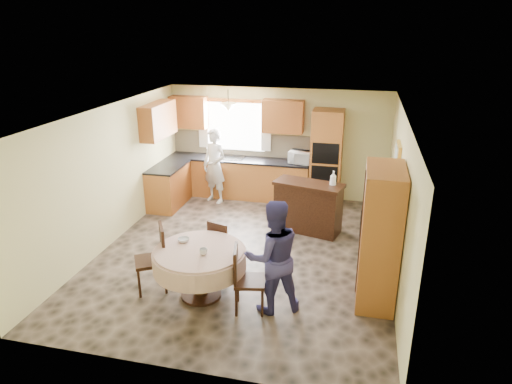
{
  "coord_description": "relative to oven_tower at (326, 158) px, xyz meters",
  "views": [
    {
      "loc": [
        1.84,
        -6.99,
        3.85
      ],
      "look_at": [
        0.13,
        0.3,
        1.05
      ],
      "focal_mm": 32.0,
      "sensor_mm": 36.0,
      "label": 1
    }
  ],
  "objects": [
    {
      "name": "wall_left",
      "position": [
        -3.65,
        -2.69,
        0.19
      ],
      "size": [
        0.02,
        6.0,
        2.5
      ],
      "primitive_type": "cube",
      "color": "#D2CC87",
      "rests_on": "floor"
    },
    {
      "name": "wall_back",
      "position": [
        -1.15,
        0.31,
        0.19
      ],
      "size": [
        5.0,
        0.02,
        2.5
      ],
      "primitive_type": "cube",
      "color": "#D2CC87",
      "rests_on": "floor"
    },
    {
      "name": "floor",
      "position": [
        -1.15,
        -2.69,
        -1.06
      ],
      "size": [
        5.0,
        6.0,
        0.01
      ],
      "primitive_type": "cube",
      "color": "#705C4E",
      "rests_on": "ground"
    },
    {
      "name": "oven_lower",
      "position": [
        0.0,
        -0.31,
        -0.31
      ],
      "size": [
        0.56,
        0.01,
        0.45
      ],
      "primitive_type": "cube",
      "color": "black",
      "rests_on": "oven_tower"
    },
    {
      "name": "curtain_right",
      "position": [
        -1.4,
        0.24,
        0.59
      ],
      "size": [
        0.22,
        0.02,
        1.15
      ],
      "primitive_type": "cube",
      "color": "white",
      "rests_on": "wall_back"
    },
    {
      "name": "sideboard",
      "position": [
        -0.19,
        -1.52,
        -0.59
      ],
      "size": [
        1.4,
        0.84,
        0.93
      ],
      "primitive_type": "cube",
      "rotation": [
        0.0,
        0.0,
        -0.25
      ],
      "color": "#361C0E",
      "rests_on": "floor"
    },
    {
      "name": "pendant",
      "position": [
        -2.15,
        -0.19,
        1.06
      ],
      "size": [
        0.36,
        0.36,
        0.18
      ],
      "primitive_type": "cone",
      "rotation": [
        3.14,
        0.0,
        0.0
      ],
      "color": "beige",
      "rests_on": "ceiling"
    },
    {
      "name": "wall_front",
      "position": [
        -1.15,
        -5.69,
        0.19
      ],
      "size": [
        5.0,
        0.02,
        2.5
      ],
      "primitive_type": "cube",
      "color": "#D2CC87",
      "rests_on": "floor"
    },
    {
      "name": "chair_right",
      "position": [
        -0.74,
        -4.33,
        -0.52
      ],
      "size": [
        0.5,
        0.5,
        0.97
      ],
      "rotation": [
        0.0,
        0.0,
        1.77
      ],
      "color": "#361C0E",
      "rests_on": "floor"
    },
    {
      "name": "wall_cab_side",
      "position": [
        -3.48,
        -0.89,
        0.85
      ],
      "size": [
        0.33,
        1.2,
        0.72
      ],
      "primitive_type": "cube",
      "color": "#A35928",
      "rests_on": "wall_left"
    },
    {
      "name": "bowl_table",
      "position": [
        -1.76,
        -3.97,
        -0.26
      ],
      "size": [
        0.22,
        0.22,
        0.05
      ],
      "primitive_type": "imported",
      "rotation": [
        0.0,
        0.0,
        0.31
      ],
      "color": "#B2B2B2",
      "rests_on": "dining_table"
    },
    {
      "name": "person_sink",
      "position": [
        -2.43,
        -0.43,
        -0.22
      ],
      "size": [
        0.73,
        0.62,
        1.68
      ],
      "primitive_type": "imported",
      "rotation": [
        0.0,
        0.0,
        -0.42
      ],
      "color": "silver",
      "rests_on": "floor"
    },
    {
      "name": "bottle_sideboard",
      "position": [
        0.26,
        -1.52,
        0.04
      ],
      "size": [
        0.16,
        0.16,
        0.33
      ],
      "primitive_type": "imported",
      "rotation": [
        0.0,
        0.0,
        0.32
      ],
      "color": "silver",
      "rests_on": "sideboard"
    },
    {
      "name": "oven_tower",
      "position": [
        0.0,
        0.0,
        0.0
      ],
      "size": [
        0.66,
        0.62,
        2.12
      ],
      "primitive_type": "cube",
      "color": "orange",
      "rests_on": "floor"
    },
    {
      "name": "microwave",
      "position": [
        -0.55,
        -0.04,
        -0.0
      ],
      "size": [
        0.56,
        0.43,
        0.28
      ],
      "primitive_type": "imported",
      "rotation": [
        0.0,
        0.0,
        -0.2
      ],
      "color": "silver",
      "rests_on": "counter_back"
    },
    {
      "name": "base_cab_back",
      "position": [
        -2.0,
        0.01,
        -0.62
      ],
      "size": [
        3.3,
        0.6,
        0.88
      ],
      "primitive_type": "cube",
      "color": "orange",
      "rests_on": "floor"
    },
    {
      "name": "wall_cab_left",
      "position": [
        -3.2,
        0.15,
        0.85
      ],
      "size": [
        0.85,
        0.33,
        0.72
      ],
      "primitive_type": "cube",
      "color": "#A35928",
      "rests_on": "wall_back"
    },
    {
      "name": "person_dining",
      "position": [
        -0.35,
        -4.22,
        -0.23
      ],
      "size": [
        1.0,
        0.92,
        1.66
      ],
      "primitive_type": "imported",
      "rotation": [
        0.0,
        0.0,
        3.61
      ],
      "color": "navy",
      "rests_on": "floor"
    },
    {
      "name": "wall_right",
      "position": [
        1.35,
        -2.69,
        0.19
      ],
      "size": [
        0.02,
        6.0,
        2.5
      ],
      "primitive_type": "cube",
      "color": "#D2CC87",
      "rests_on": "floor"
    },
    {
      "name": "counter_back",
      "position": [
        -2.0,
        0.01,
        -0.16
      ],
      "size": [
        3.3,
        0.64,
        0.04
      ],
      "primitive_type": "cube",
      "color": "black",
      "rests_on": "base_cab_back"
    },
    {
      "name": "curtain_left",
      "position": [
        -2.9,
        0.24,
        0.59
      ],
      "size": [
        0.22,
        0.02,
        1.15
      ],
      "primitive_type": "cube",
      "color": "white",
      "rests_on": "wall_back"
    },
    {
      "name": "dining_table",
      "position": [
        -1.45,
        -4.16,
        -0.46
      ],
      "size": [
        1.36,
        1.36,
        0.77
      ],
      "color": "#361C0E",
      "rests_on": "floor"
    },
    {
      "name": "ceiling",
      "position": [
        -1.15,
        -2.69,
        1.44
      ],
      "size": [
        5.0,
        6.0,
        0.01
      ],
      "primitive_type": "cube",
      "color": "white",
      "rests_on": "wall_back"
    },
    {
      "name": "bowl_sideboard",
      "position": [
        -0.49,
        -1.52,
        -0.1
      ],
      "size": [
        0.27,
        0.27,
        0.05
      ],
      "primitive_type": "imported",
      "rotation": [
        0.0,
        0.0,
        0.26
      ],
      "color": "#B2B2B2",
      "rests_on": "sideboard"
    },
    {
      "name": "cupboard",
      "position": [
        1.07,
        -3.61,
        -0.05
      ],
      "size": [
        0.53,
        1.05,
        2.01
      ],
      "primitive_type": "cube",
      "color": "orange",
      "rests_on": "floor"
    },
    {
      "name": "window",
      "position": [
        -2.15,
        0.29,
        0.54
      ],
      "size": [
        1.4,
        0.03,
        1.1
      ],
      "primitive_type": "cube",
      "color": "white",
      "rests_on": "wall_back"
    },
    {
      "name": "base_cab_left",
      "position": [
        -3.35,
        -0.89,
        -0.62
      ],
      "size": [
        0.6,
        1.2,
        0.88
      ],
      "primitive_type": "cube",
      "color": "orange",
      "rests_on": "floor"
    },
    {
      "name": "chair_back",
      "position": [
        -1.37,
        -3.37,
        -0.57
      ],
      "size": [
        0.48,
        0.48,
        0.89
      ],
      "rotation": [
        0.0,
        0.0,
        2.84
      ],
      "color": "#361C0E",
      "rests_on": "floor"
    },
    {
      "name": "space_heater",
      "position": [
        1.05,
        -1.61,
        -0.79
      ],
      "size": [
        0.47,
        0.41,
        0.54
      ],
      "primitive_type": "cube",
      "rotation": [
        0.0,
        0.0,
        0.39
      ],
      "color": "black",
      "rests_on": "floor"
    },
    {
      "name": "backsplash",
      "position": [
        -2.0,
        0.3,
        0.12
      ],
      "size": [
        3.3,
        0.02,
        0.55
      ],
      "primitive_type": "cube",
      "color": "tan",
      "rests_on": "wall_back"
    },
    {
      "name": "framed_picture",
      "position": [
        1.32,
        -2.09,
        0.69
      ],
      "size": [
        0.06,
        0.58,
        0.48
      ],
      "color": "gold",
      "rests_on": "wall_right"
    },
    {
      "name": "cup_table",
      "position": [
        -1.34,
        -4.28,
        -0.24
      ],
      "size": [
        0.14,
        0.14,
        0.09
      ],
      "primitive_type": "imported",
      "rotation": [
        0.0,
        0.0,
        0.2
      ],
      "color": "#B2B2B2",
      "rests_on": "dining_table"
    },
    {
      "name": "wall_cab_right",
      "position": [
        -1.0,
        0.15,
        0.85
      ],
      "size": [
        0.9,
        0.33,
        0.72
      ],
      "primitive_type": "cube",
      "color": "#A35928",
      "rests_on": "wall_back"
    },
    {
      "name": "oven_upper",
      "position": [
        0.0,
        -0.31,
        0.19
      ],
      "size": [
        0.56,
        0.01,
        0.45
      ],
      "primitive_type": "cube",
      "color": "black",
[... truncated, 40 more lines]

